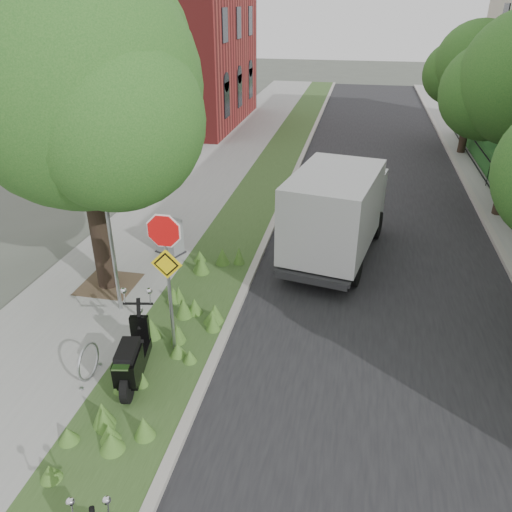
{
  "coord_description": "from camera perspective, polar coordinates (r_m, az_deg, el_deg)",
  "views": [
    {
      "loc": [
        2.01,
        -7.43,
        6.73
      ],
      "look_at": [
        -0.1,
        2.91,
        1.3
      ],
      "focal_mm": 35.0,
      "sensor_mm": 36.0,
      "label": 1
    }
  ],
  "objects": [
    {
      "name": "sign_assembly",
      "position": [
        9.76,
        -10.24,
        -0.07
      ],
      "size": [
        0.94,
        0.08,
        3.22
      ],
      "color": "#A5A8AD",
      "rests_on": "ground"
    },
    {
      "name": "road",
      "position": [
        18.71,
        13.86,
        5.35
      ],
      "size": [
        7.0,
        60.0,
        0.01
      ],
      "primitive_type": "cube",
      "color": "black",
      "rests_on": "ground"
    },
    {
      "name": "scooter_near",
      "position": [
        9.98,
        -13.96,
        -11.74
      ],
      "size": [
        0.66,
        2.01,
        0.97
      ],
      "color": "black",
      "rests_on": "ground"
    },
    {
      "name": "ground",
      "position": [
        10.23,
        -2.78,
        -13.97
      ],
      "size": [
        120.0,
        120.0,
        0.0
      ],
      "primitive_type": "plane",
      "color": "#4C5147",
      "rests_on": "ground"
    },
    {
      "name": "sidewalk_near",
      "position": [
        19.69,
        -7.77,
        7.18
      ],
      "size": [
        3.5,
        60.0,
        0.12
      ],
      "primitive_type": "cube",
      "color": "gray",
      "rests_on": "ground"
    },
    {
      "name": "utility_cabinet",
      "position": [
        14.67,
        -9.86,
        2.19
      ],
      "size": [
        0.93,
        0.79,
        1.04
      ],
      "color": "#262628",
      "rests_on": "ground"
    },
    {
      "name": "far_tree_c",
      "position": [
        26.1,
        23.75,
        19.01
      ],
      "size": [
        4.37,
        3.89,
        5.93
      ],
      "color": "black",
      "rests_on": "ground"
    },
    {
      "name": "bare_post",
      "position": [
        11.56,
        -16.37,
        2.56
      ],
      "size": [
        0.08,
        0.08,
        4.0
      ],
      "color": "#A5A8AD",
      "rests_on": "ground"
    },
    {
      "name": "street_tree_main",
      "position": [
        12.12,
        -19.65,
        16.59
      ],
      "size": [
        6.21,
        5.54,
        7.66
      ],
      "color": "black",
      "rests_on": "ground"
    },
    {
      "name": "kerb_near",
      "position": [
        18.83,
        3.17,
        6.46
      ],
      "size": [
        0.2,
        60.0,
        0.13
      ],
      "primitive_type": "cube",
      "color": "#9E9991",
      "rests_on": "ground"
    },
    {
      "name": "brick_building",
      "position": [
        31.7,
        -10.56,
        22.27
      ],
      "size": [
        9.4,
        10.4,
        8.3
      ],
      "color": "maroon",
      "rests_on": "ground"
    },
    {
      "name": "fence_far",
      "position": [
        19.17,
        26.73,
        5.84
      ],
      "size": [
        0.04,
        24.0,
        1.0
      ],
      "color": "black",
      "rests_on": "ground"
    },
    {
      "name": "box_truck",
      "position": [
        14.23,
        9.24,
        5.28
      ],
      "size": [
        2.85,
        5.34,
        2.3
      ],
      "color": "#262628",
      "rests_on": "ground"
    },
    {
      "name": "bike_hoop",
      "position": [
        10.38,
        -18.6,
        -11.38
      ],
      "size": [
        0.06,
        0.78,
        0.77
      ],
      "color": "#A5A8AD",
      "rests_on": "ground"
    },
    {
      "name": "kerb_far",
      "position": [
        19.2,
        24.35,
        4.41
      ],
      "size": [
        0.2,
        60.0,
        0.13
      ],
      "primitive_type": "cube",
      "color": "#9E9991",
      "rests_on": "ground"
    },
    {
      "name": "verge",
      "position": [
        18.99,
        0.16,
        6.67
      ],
      "size": [
        2.0,
        60.0,
        0.12
      ],
      "primitive_type": "cube",
      "color": "#314B20",
      "rests_on": "ground"
    }
  ]
}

